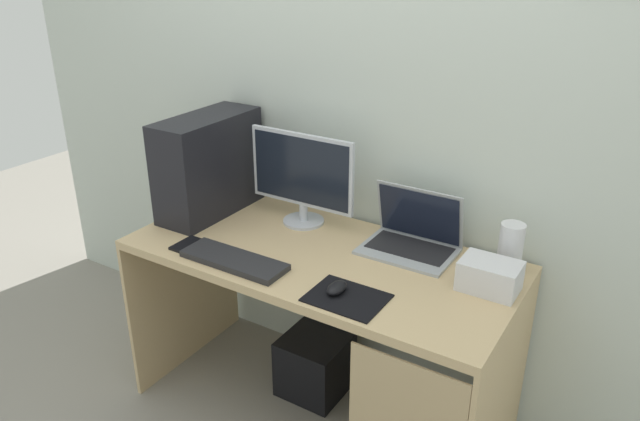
{
  "coord_description": "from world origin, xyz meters",
  "views": [
    {
      "loc": [
        1.1,
        -1.76,
        1.87
      ],
      "look_at": [
        0.0,
        0.0,
        0.95
      ],
      "focal_mm": 34.19,
      "sensor_mm": 36.0,
      "label": 1
    }
  ],
  "objects_px": {
    "pc_tower": "(209,165)",
    "laptop": "(412,238)",
    "cell_phone": "(187,244)",
    "subwoofer": "(315,364)",
    "keyboard": "(234,260)",
    "speaker": "(510,248)",
    "projector": "(490,276)",
    "monitor": "(302,177)",
    "mouse_left": "(337,288)"
  },
  "relations": [
    {
      "from": "pc_tower",
      "to": "cell_phone",
      "type": "relative_size",
      "value": 3.83
    },
    {
      "from": "pc_tower",
      "to": "subwoofer",
      "type": "bearing_deg",
      "value": 1.31
    },
    {
      "from": "mouse_left",
      "to": "subwoofer",
      "type": "xyz_separation_m",
      "value": [
        -0.29,
        0.32,
        -0.65
      ]
    },
    {
      "from": "pc_tower",
      "to": "laptop",
      "type": "distance_m",
      "value": 0.93
    },
    {
      "from": "laptop",
      "to": "mouse_left",
      "type": "height_order",
      "value": "laptop"
    },
    {
      "from": "laptop",
      "to": "subwoofer",
      "type": "bearing_deg",
      "value": -162.85
    },
    {
      "from": "monitor",
      "to": "subwoofer",
      "type": "relative_size",
      "value": 1.77
    },
    {
      "from": "projector",
      "to": "cell_phone",
      "type": "xyz_separation_m",
      "value": [
        -1.12,
        -0.31,
        -0.05
      ]
    },
    {
      "from": "speaker",
      "to": "cell_phone",
      "type": "xyz_separation_m",
      "value": [
        -1.14,
        -0.47,
        -0.09
      ]
    },
    {
      "from": "monitor",
      "to": "projector",
      "type": "distance_m",
      "value": 0.87
    },
    {
      "from": "monitor",
      "to": "subwoofer",
      "type": "bearing_deg",
      "value": -37.78
    },
    {
      "from": "projector",
      "to": "laptop",
      "type": "bearing_deg",
      "value": 158.97
    },
    {
      "from": "monitor",
      "to": "mouse_left",
      "type": "bearing_deg",
      "value": -44.85
    },
    {
      "from": "speaker",
      "to": "cell_phone",
      "type": "bearing_deg",
      "value": -157.64
    },
    {
      "from": "pc_tower",
      "to": "cell_phone",
      "type": "xyz_separation_m",
      "value": [
        0.14,
        -0.31,
        -0.21
      ]
    },
    {
      "from": "pc_tower",
      "to": "keyboard",
      "type": "xyz_separation_m",
      "value": [
        0.39,
        -0.33,
        -0.2
      ]
    },
    {
      "from": "monitor",
      "to": "laptop",
      "type": "relative_size",
      "value": 1.37
    },
    {
      "from": "monitor",
      "to": "keyboard",
      "type": "relative_size",
      "value": 1.15
    },
    {
      "from": "keyboard",
      "to": "monitor",
      "type": "bearing_deg",
      "value": 87.31
    },
    {
      "from": "monitor",
      "to": "cell_phone",
      "type": "bearing_deg",
      "value": -123.04
    },
    {
      "from": "speaker",
      "to": "projector",
      "type": "relative_size",
      "value": 0.95
    },
    {
      "from": "laptop",
      "to": "subwoofer",
      "type": "distance_m",
      "value": 0.79
    },
    {
      "from": "laptop",
      "to": "subwoofer",
      "type": "relative_size",
      "value": 1.29
    },
    {
      "from": "speaker",
      "to": "cell_phone",
      "type": "height_order",
      "value": "speaker"
    },
    {
      "from": "speaker",
      "to": "mouse_left",
      "type": "xyz_separation_m",
      "value": [
        -0.45,
        -0.46,
        -0.07
      ]
    },
    {
      "from": "cell_phone",
      "to": "subwoofer",
      "type": "height_order",
      "value": "cell_phone"
    },
    {
      "from": "laptop",
      "to": "projector",
      "type": "relative_size",
      "value": 1.77
    },
    {
      "from": "laptop",
      "to": "speaker",
      "type": "relative_size",
      "value": 1.86
    },
    {
      "from": "laptop",
      "to": "keyboard",
      "type": "distance_m",
      "value": 0.69
    },
    {
      "from": "projector",
      "to": "subwoofer",
      "type": "bearing_deg",
      "value": 178.49
    },
    {
      "from": "keyboard",
      "to": "subwoofer",
      "type": "xyz_separation_m",
      "value": [
        0.14,
        0.34,
        -0.64
      ]
    },
    {
      "from": "laptop",
      "to": "cell_phone",
      "type": "xyz_separation_m",
      "value": [
        -0.77,
        -0.44,
        -0.04
      ]
    },
    {
      "from": "subwoofer",
      "to": "projector",
      "type": "bearing_deg",
      "value": -1.51
    },
    {
      "from": "laptop",
      "to": "cell_phone",
      "type": "height_order",
      "value": "laptop"
    },
    {
      "from": "pc_tower",
      "to": "mouse_left",
      "type": "relative_size",
      "value": 5.19
    },
    {
      "from": "pc_tower",
      "to": "projector",
      "type": "height_order",
      "value": "pc_tower"
    },
    {
      "from": "monitor",
      "to": "laptop",
      "type": "bearing_deg",
      "value": 2.68
    },
    {
      "from": "pc_tower",
      "to": "subwoofer",
      "type": "height_order",
      "value": "pc_tower"
    },
    {
      "from": "laptop",
      "to": "projector",
      "type": "xyz_separation_m",
      "value": [
        0.35,
        -0.13,
        0.0
      ]
    },
    {
      "from": "speaker",
      "to": "subwoofer",
      "type": "xyz_separation_m",
      "value": [
        -0.74,
        -0.14,
        -0.73
      ]
    },
    {
      "from": "pc_tower",
      "to": "speaker",
      "type": "xyz_separation_m",
      "value": [
        1.28,
        0.15,
        -0.12
      ]
    },
    {
      "from": "monitor",
      "to": "mouse_left",
      "type": "relative_size",
      "value": 5.05
    },
    {
      "from": "mouse_left",
      "to": "speaker",
      "type": "bearing_deg",
      "value": 45.62
    },
    {
      "from": "monitor",
      "to": "mouse_left",
      "type": "distance_m",
      "value": 0.61
    },
    {
      "from": "laptop",
      "to": "projector",
      "type": "height_order",
      "value": "laptop"
    },
    {
      "from": "cell_phone",
      "to": "subwoofer",
      "type": "xyz_separation_m",
      "value": [
        0.39,
        0.33,
        -0.64
      ]
    },
    {
      "from": "keyboard",
      "to": "subwoofer",
      "type": "height_order",
      "value": "keyboard"
    },
    {
      "from": "keyboard",
      "to": "cell_phone",
      "type": "xyz_separation_m",
      "value": [
        -0.25,
        0.01,
        -0.01
      ]
    },
    {
      "from": "speaker",
      "to": "keyboard",
      "type": "xyz_separation_m",
      "value": [
        -0.88,
        -0.48,
        -0.08
      ]
    },
    {
      "from": "keyboard",
      "to": "cell_phone",
      "type": "distance_m",
      "value": 0.25
    }
  ]
}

